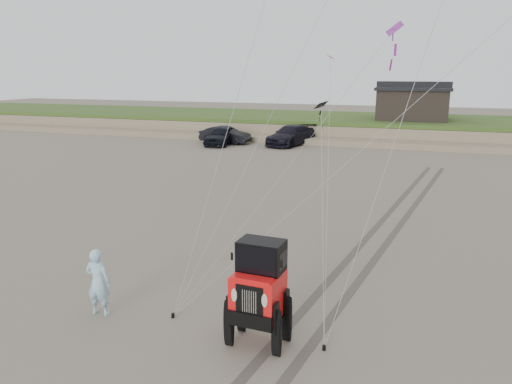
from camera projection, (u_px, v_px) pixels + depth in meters
ground at (265, 329)px, 12.01m from camera, size 160.00×160.00×0.00m
dune_ridge at (388, 128)px, 46.28m from camera, size 160.00×14.25×1.73m
cabin at (413, 102)px, 44.62m from camera, size 6.40×5.40×3.35m
truck_a at (221, 136)px, 41.34m from camera, size 2.10×4.66×1.55m
truck_b at (225, 135)px, 42.21m from camera, size 4.48×1.89×1.44m
truck_c at (291, 135)px, 41.22m from camera, size 3.60×5.95×1.61m
jeep at (258, 304)px, 11.14m from camera, size 2.55×5.31×1.93m
man at (98, 282)px, 12.52m from camera, size 0.68×0.48×1.76m
kite_flock at (396, 1)px, 18.11m from camera, size 9.99×10.83×7.71m
stake_main at (173, 316)px, 12.53m from camera, size 0.08×0.08×0.12m
stake_aux at (324, 348)px, 11.07m from camera, size 0.08×0.08×0.12m
tire_tracks at (381, 236)px, 18.73m from camera, size 5.22×29.74×0.01m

